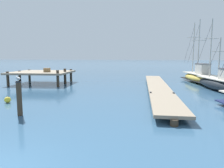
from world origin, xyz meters
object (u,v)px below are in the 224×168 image
fishing_boat_2 (199,77)px  mooring_buoy (8,100)px  perched_seagull (18,78)px  fishing_boat_1 (220,83)px  mooring_piling (19,98)px

fishing_boat_2 → mooring_buoy: fishing_boat_2 is taller
mooring_buoy → perched_seagull: bearing=-41.1°
fishing_boat_2 → perched_seagull: (-11.31, -16.92, 1.21)m
fishing_boat_1 → fishing_boat_2: size_ratio=0.98×
fishing_boat_1 → mooring_buoy: bearing=-150.3°
fishing_boat_2 → perched_seagull: size_ratio=23.05×
fishing_boat_1 → mooring_buoy: 17.19m
mooring_piling → fishing_boat_2: bearing=56.2°
fishing_boat_2 → mooring_buoy: size_ratio=17.85×
perched_seagull → fishing_boat_1: bearing=42.0°
mooring_piling → mooring_buoy: bearing=138.8°
fishing_boat_1 → mooring_piling: (-12.17, -10.93, 0.25)m
fishing_boat_1 → mooring_buoy: fishing_boat_1 is taller
perched_seagull → mooring_buoy: size_ratio=0.77×
perched_seagull → mooring_buoy: perched_seagull is taller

